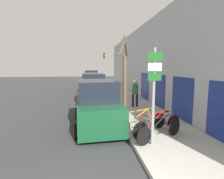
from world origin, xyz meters
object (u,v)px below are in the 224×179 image
Objects in this scene: signpost at (153,93)px; pedestrian_near at (135,91)px; bicycle_0 at (160,130)px; parked_car_2 at (91,84)px; traffic_light at (104,65)px; bicycle_1 at (158,125)px; parked_car_1 at (93,90)px; bicycle_2 at (142,122)px; parked_car_3 at (91,80)px; parked_car_0 at (97,106)px; street_tree at (124,82)px.

pedestrian_near is (0.97, 5.82, -0.77)m from signpost.
signpost is 1.52m from bicycle_0.
traffic_light reaches higher than parked_car_2.
bicycle_1 is 0.51× the size of traffic_light.
traffic_light is at bearing 76.63° from parked_car_1.
bicycle_2 is at bearing -76.35° from parked_car_1.
bicycle_1 is (0.51, 0.74, -1.41)m from signpost.
traffic_light reaches higher than bicycle_2.
pedestrian_near is (0.45, 5.08, 0.64)m from bicycle_1.
parked_car_1 is at bearing -50.53° from pedestrian_near.
parked_car_3 is at bearing 87.92° from parked_car_1.
parked_car_0 is 1.00× the size of parked_car_1.
street_tree is at bearing -84.54° from parked_car_3.
parked_car_3 is 13.75m from pedestrian_near.
signpost is 5.95m from pedestrian_near.
street_tree is (1.45, -15.94, 0.99)m from parked_car_3.
street_tree is (1.60, -10.36, 1.05)m from parked_car_2.
signpost is at bearing -89.12° from traffic_light.
bicycle_2 is 0.58× the size of street_tree.
pedestrian_near reaches higher than bicycle_0.
bicycle_1 is 0.49× the size of parked_car_1.
bicycle_1 is at bearing -79.39° from parked_car_2.
pedestrian_near is at bearing -78.33° from parked_car_3.
parked_car_0 is 13.16m from traffic_light.
street_tree is (-0.82, 2.62, 1.50)m from bicycle_1.
pedestrian_near is at bearing 62.72° from street_tree.
pedestrian_near is (2.75, 3.19, 0.19)m from parked_car_0.
parked_car_3 is at bearing 95.19° from street_tree.
parked_car_2 is at bearing -84.19° from pedestrian_near.
parked_car_2 is at bearing -91.28° from parked_car_3.
parked_car_2 reaches higher than pedestrian_near.
bicycle_2 is 0.60× the size of parked_car_2.
bicycle_2 is at bearing -81.22° from parked_car_2.
parked_car_3 is at bearing 95.19° from signpost.
signpost reaches higher than pedestrian_near.
traffic_light reaches higher than parked_car_1.
parked_car_3 is at bearing -14.82° from bicycle_1.
traffic_light is (-0.75, 14.80, 2.47)m from bicycle_1.
traffic_light is at bearing 89.70° from street_tree.
bicycle_1 is at bearing -87.09° from traffic_light.
parked_car_3 reaches higher than bicycle_0.
signpost is 8.12m from parked_car_1.
parked_car_1 is at bearing -9.74° from bicycle_0.
parked_car_0 is 1.03× the size of traffic_light.
parked_car_3 is at bearing -92.73° from pedestrian_near.
bicycle_1 reaches higher than bicycle_0.
street_tree is at bearing 95.17° from signpost.
street_tree is at bearing -73.23° from parked_car_1.
bicycle_0 is at bearing -83.19° from parked_car_3.
parked_car_1 reaches higher than pedestrian_near.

